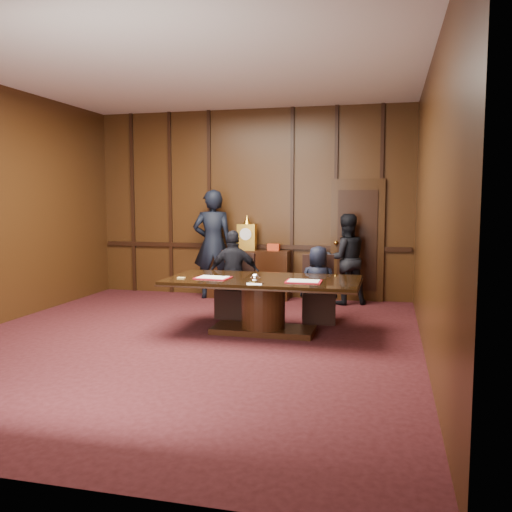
{
  "coord_description": "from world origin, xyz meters",
  "views": [
    {
      "loc": [
        2.56,
        -6.41,
        1.84
      ],
      "look_at": [
        0.76,
        0.86,
        1.05
      ],
      "focal_mm": 38.0,
      "sensor_mm": 36.0,
      "label": 1
    }
  ],
  "objects_px": {
    "conference_table": "(263,296)",
    "sideboard": "(247,272)",
    "witness_right": "(346,259)",
    "signatory_left": "(234,275)",
    "witness_left": "(213,244)",
    "signatory_right": "(318,284)"
  },
  "relations": [
    {
      "from": "sideboard",
      "to": "witness_left",
      "type": "distance_m",
      "value": 0.82
    },
    {
      "from": "signatory_left",
      "to": "sideboard",
      "type": "bearing_deg",
      "value": -95.64
    },
    {
      "from": "witness_left",
      "to": "conference_table",
      "type": "bearing_deg",
      "value": 107.88
    },
    {
      "from": "signatory_left",
      "to": "witness_right",
      "type": "xyz_separation_m",
      "value": [
        1.58,
        1.57,
        0.11
      ]
    },
    {
      "from": "conference_table",
      "to": "signatory_left",
      "type": "xyz_separation_m",
      "value": [
        -0.65,
        0.8,
        0.17
      ]
    },
    {
      "from": "signatory_left",
      "to": "witness_left",
      "type": "xyz_separation_m",
      "value": [
        -0.86,
        1.57,
        0.32
      ]
    },
    {
      "from": "signatory_right",
      "to": "witness_right",
      "type": "bearing_deg",
      "value": -98.9
    },
    {
      "from": "sideboard",
      "to": "witness_left",
      "type": "xyz_separation_m",
      "value": [
        -0.61,
        -0.16,
        0.52
      ]
    },
    {
      "from": "signatory_right",
      "to": "witness_right",
      "type": "height_order",
      "value": "witness_right"
    },
    {
      "from": "signatory_right",
      "to": "witness_left",
      "type": "height_order",
      "value": "witness_left"
    },
    {
      "from": "sideboard",
      "to": "conference_table",
      "type": "xyz_separation_m",
      "value": [
        0.9,
        -2.53,
        0.02
      ]
    },
    {
      "from": "sideboard",
      "to": "conference_table",
      "type": "relative_size",
      "value": 0.61
    },
    {
      "from": "witness_left",
      "to": "witness_right",
      "type": "height_order",
      "value": "witness_left"
    },
    {
      "from": "witness_right",
      "to": "signatory_right",
      "type": "bearing_deg",
      "value": 58.27
    },
    {
      "from": "conference_table",
      "to": "signatory_right",
      "type": "relative_size",
      "value": 2.27
    },
    {
      "from": "signatory_left",
      "to": "witness_right",
      "type": "bearing_deg",
      "value": -148.87
    },
    {
      "from": "signatory_right",
      "to": "signatory_left",
      "type": "bearing_deg",
      "value": 1.05
    },
    {
      "from": "witness_right",
      "to": "conference_table",
      "type": "bearing_deg",
      "value": 46.91
    },
    {
      "from": "sideboard",
      "to": "signatory_left",
      "type": "height_order",
      "value": "sideboard"
    },
    {
      "from": "conference_table",
      "to": "sideboard",
      "type": "bearing_deg",
      "value": 109.54
    },
    {
      "from": "conference_table",
      "to": "signatory_left",
      "type": "relative_size",
      "value": 1.92
    },
    {
      "from": "signatory_left",
      "to": "witness_left",
      "type": "bearing_deg",
      "value": -75.06
    }
  ]
}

